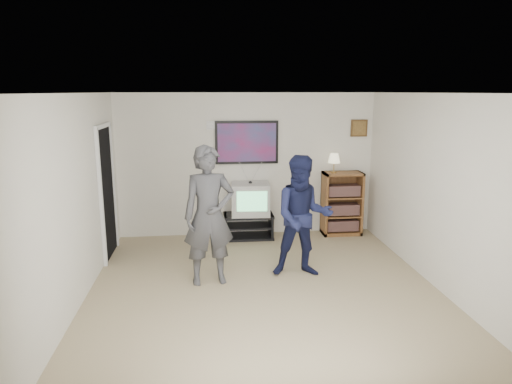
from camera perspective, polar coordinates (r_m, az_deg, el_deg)
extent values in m
cube|color=#8C7959|center=(6.00, 1.10, -12.35)|extent=(4.50, 5.00, 0.01)
cube|color=white|center=(5.45, 1.21, 12.27)|extent=(4.50, 5.00, 0.01)
cube|color=silver|center=(8.03, -1.16, 3.39)|extent=(4.50, 0.01, 2.50)
cube|color=silver|center=(5.76, -21.66, -1.16)|extent=(0.01, 5.00, 2.50)
cube|color=silver|center=(6.29, 21.94, -0.08)|extent=(0.01, 5.00, 2.50)
cube|color=black|center=(7.95, -0.96, -2.92)|extent=(0.86, 0.48, 0.04)
cube|color=black|center=(8.06, -0.95, -5.58)|extent=(0.86, 0.48, 0.04)
cube|color=black|center=(7.98, -3.81, -4.34)|extent=(0.04, 0.46, 0.43)
cube|color=black|center=(8.05, 1.88, -4.17)|extent=(0.04, 0.46, 0.43)
imported|color=#3D3D40|center=(6.01, -5.89, -2.97)|extent=(0.73, 0.54, 1.85)
imported|color=#141839|center=(6.27, 5.88, -3.08)|extent=(0.87, 0.70, 1.69)
cube|color=white|center=(6.19, -6.28, -0.54)|extent=(0.04, 0.12, 0.03)
cube|color=white|center=(6.47, 5.68, -0.79)|extent=(0.06, 0.13, 0.04)
cube|color=black|center=(7.95, -1.15, 6.21)|extent=(1.10, 0.03, 0.75)
cube|color=white|center=(7.90, -5.18, 8.30)|extent=(0.28, 0.02, 0.14)
cube|color=#472F16|center=(8.36, 12.76, 7.79)|extent=(0.30, 0.03, 0.30)
cube|color=black|center=(7.32, -18.18, -0.12)|extent=(0.03, 0.85, 2.00)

